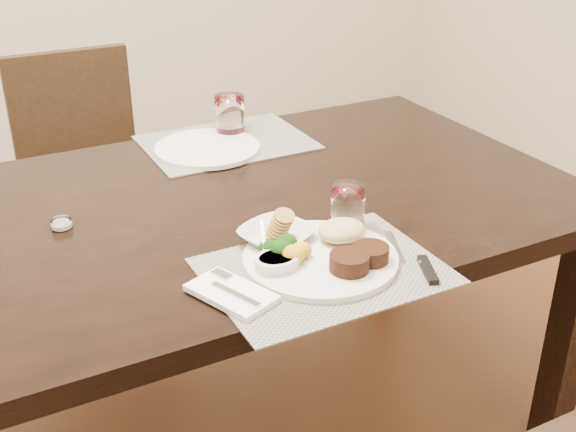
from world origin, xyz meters
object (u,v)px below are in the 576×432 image
dinner_plate (328,253)px  steak_knife (419,264)px  far_plate (207,148)px  chair_far (86,170)px  cracker_bowl (276,236)px  wine_glass_near (348,210)px

dinner_plate → steak_knife: bearing=-51.3°
steak_knife → far_plate: size_ratio=0.78×
chair_far → steak_knife: (0.36, -1.40, 0.26)m
cracker_bowl → dinner_plate: bearing=-61.0°
chair_far → dinner_plate: size_ratio=2.86×
cracker_bowl → far_plate: bearing=82.9°
far_plate → wine_glass_near: bearing=-80.3°
dinner_plate → steak_knife: 0.18m
steak_knife → dinner_plate: bearing=168.0°
dinner_plate → wine_glass_near: size_ratio=3.05×
chair_far → steak_knife: bearing=-75.4°
dinner_plate → wine_glass_near: bearing=26.1°
dinner_plate → far_plate: size_ratio=1.08×
steak_knife → wine_glass_near: bearing=124.4°
steak_knife → wine_glass_near: (-0.04, 0.20, 0.04)m
dinner_plate → far_plate: (0.01, 0.68, -0.01)m
dinner_plate → far_plate: dinner_plate is taller
dinner_plate → steak_knife: (0.15, -0.10, -0.01)m
wine_glass_near → far_plate: wine_glass_near is taller
steak_knife → cracker_bowl: (-0.21, 0.21, 0.01)m
far_plate → chair_far: bearing=109.8°
far_plate → dinner_plate: bearing=-90.8°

